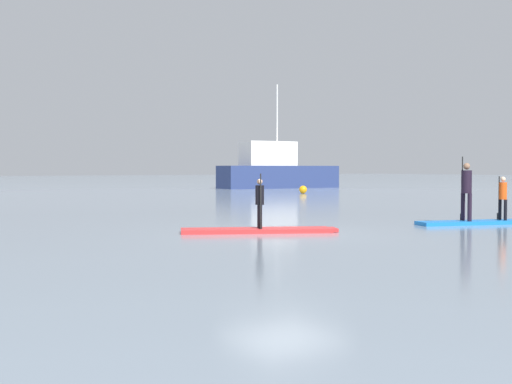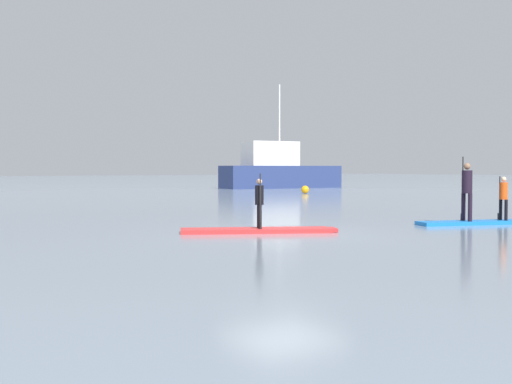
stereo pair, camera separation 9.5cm
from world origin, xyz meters
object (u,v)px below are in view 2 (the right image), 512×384
object	(u,v)px
paddler_adult	(467,188)
mooring_buoy_near	(305,190)
paddler_child_solo	(259,200)
paddler_child_front	(503,196)
paddleboard_far	(477,223)
paddleboard_near	(259,230)
fishing_boat_green_midground	(278,170)

from	to	relation	value
paddler_adult	mooring_buoy_near	size ratio (longest dim) A/B	3.68
paddler_child_solo	paddler_adult	bearing A→B (deg)	-12.71
mooring_buoy_near	paddler_child_solo	bearing A→B (deg)	-130.98
paddler_adult	paddler_child_front	size ratio (longest dim) A/B	1.45
paddleboard_far	mooring_buoy_near	size ratio (longest dim) A/B	7.15
paddleboard_near	paddler_child_solo	distance (m)	0.71
paddler_child_front	fishing_boat_green_midground	xyz separation A→B (m)	(14.24, 29.94, 0.57)
paddleboard_near	paddler_adult	size ratio (longest dim) A/B	2.07
fishing_boat_green_midground	paddleboard_far	bearing A→B (deg)	-116.82
paddleboard_near	fishing_boat_green_midground	xyz separation A→B (m)	(21.20, 28.21, 1.29)
paddleboard_near	mooring_buoy_near	size ratio (longest dim) A/B	7.60
paddler_child_solo	paddler_child_front	distance (m)	7.16
fishing_boat_green_midground	mooring_buoy_near	xyz separation A→B (m)	(-5.08, -9.69, -1.11)
mooring_buoy_near	paddleboard_near	bearing A→B (deg)	-131.02
paddleboard_near	paddleboard_far	size ratio (longest dim) A/B	1.06
paddler_child_solo	paddler_adult	size ratio (longest dim) A/B	0.75
paddleboard_far	fishing_boat_green_midground	distance (m)	33.27
paddleboard_far	fishing_boat_green_midground	size ratio (longest dim) A/B	0.35
paddler_child_solo	paddleboard_far	world-z (taller)	paddler_child_solo
paddler_adult	fishing_boat_green_midground	world-z (taller)	fishing_boat_green_midground
paddler_child_front	mooring_buoy_near	xyz separation A→B (m)	(9.15, 20.25, -0.54)
paddler_child_solo	fishing_boat_green_midground	size ratio (longest dim) A/B	0.13
paddleboard_near	paddleboard_far	distance (m)	6.36
paddler_adult	fishing_boat_green_midground	bearing A→B (deg)	62.63
paddleboard_near	paddler_child_front	size ratio (longest dim) A/B	2.99
paddleboard_far	paddler_adult	xyz separation A→B (m)	(-0.30, 0.11, 0.95)
paddler_adult	paddler_child_front	world-z (taller)	paddler_adult
paddler_child_solo	paddleboard_far	xyz separation A→B (m)	(6.19, -1.44, -0.71)
paddleboard_near	paddleboard_far	bearing A→B (deg)	-13.26
paddleboard_near	mooring_buoy_near	bearing A→B (deg)	48.98
paddler_child_solo	fishing_boat_green_midground	bearing A→B (deg)	53.11
paddler_adult	fishing_boat_green_midground	distance (m)	33.28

